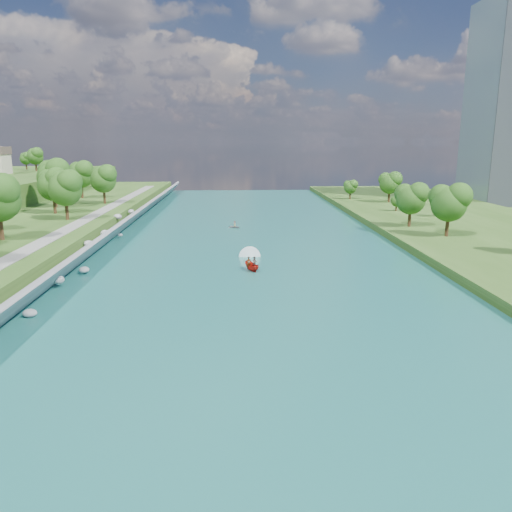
{
  "coord_description": "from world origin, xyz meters",
  "views": [
    {
      "loc": [
        -2.42,
        -59.28,
        18.74
      ],
      "look_at": [
        0.57,
        11.67,
        2.5
      ],
      "focal_mm": 35.0,
      "sensor_mm": 36.0,
      "label": 1
    }
  ],
  "objects": [
    {
      "name": "trees_east",
      "position": [
        38.62,
        32.99,
        6.38
      ],
      "size": [
        18.25,
        135.62,
        11.65
      ],
      "color": "#1D4813",
      "rests_on": "berm_east"
    },
    {
      "name": "raft",
      "position": [
        -2.54,
        50.42,
        0.45
      ],
      "size": [
        3.49,
        3.49,
        1.53
      ],
      "rotation": [
        0.0,
        0.0,
        0.78
      ],
      "color": "#92959A",
      "rests_on": "river_water"
    },
    {
      "name": "riprap_bank",
      "position": [
        -25.86,
        19.2,
        1.81
      ],
      "size": [
        4.47,
        236.0,
        4.14
      ],
      "color": "slate",
      "rests_on": "ground"
    },
    {
      "name": "motorboat",
      "position": [
        -0.05,
        14.51,
        0.7
      ],
      "size": [
        3.6,
        18.73,
        2.19
      ],
      "rotation": [
        0.0,
        0.0,
        3.54
      ],
      "color": "#B3180E",
      "rests_on": "river_water"
    },
    {
      "name": "ground",
      "position": [
        0.0,
        0.0,
        0.0
      ],
      "size": [
        260.0,
        260.0,
        0.0
      ],
      "primitive_type": "plane",
      "color": "#2D5119",
      "rests_on": "ground"
    },
    {
      "name": "river_water",
      "position": [
        0.0,
        20.0,
        0.05
      ],
      "size": [
        55.0,
        240.0,
        0.1
      ],
      "primitive_type": "cube",
      "color": "#175952",
      "rests_on": "ground"
    },
    {
      "name": "riverside_path",
      "position": [
        -32.5,
        20.0,
        3.55
      ],
      "size": [
        3.0,
        200.0,
        0.1
      ],
      "primitive_type": "cube",
      "color": "gray",
      "rests_on": "berm_west"
    }
  ]
}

